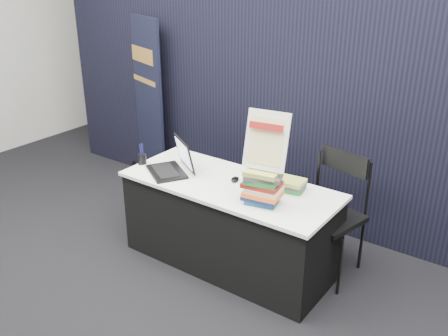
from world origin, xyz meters
TOP-DOWN VIEW (x-y plane):
  - floor at (0.00, 0.00)m, footprint 8.00×8.00m
  - wall_back at (0.00, 4.00)m, footprint 8.00×0.02m
  - drape_partition at (0.00, 1.60)m, footprint 6.00×0.08m
  - display_table at (0.00, 0.55)m, footprint 1.80×0.75m
  - laptop at (-0.55, 0.46)m, footprint 0.47×0.48m
  - mouse at (0.01, 0.61)m, footprint 0.08×0.11m
  - brochure_left at (-0.67, 0.48)m, footprint 0.35×0.25m
  - brochure_mid at (-0.60, 0.43)m, footprint 0.34×0.26m
  - brochure_right at (-0.46, 0.58)m, footprint 0.30×0.22m
  - pen_cup at (-0.86, 0.43)m, footprint 0.08×0.08m
  - book_stack_tall at (0.40, 0.40)m, footprint 0.29×0.25m
  - book_stack_short at (0.46, 0.73)m, footprint 0.24×0.20m
  - info_sign at (0.40, 0.43)m, footprint 0.34×0.18m
  - pullup_banner at (-1.84, 1.50)m, footprint 0.78×0.36m
  - stacking_chair at (0.73, 0.94)m, footprint 0.55×0.56m

SIDE VIEW (x-z plane):
  - floor at x=0.00m, z-range 0.00..0.00m
  - display_table at x=0.00m, z-range 0.00..0.75m
  - stacking_chair at x=0.73m, z-range 0.06..1.07m
  - brochure_right at x=-0.46m, z-range 0.75..0.75m
  - brochure_mid at x=-0.60m, z-range 0.75..0.75m
  - brochure_left at x=-0.67m, z-range 0.75..0.75m
  - mouse at x=0.01m, z-range 0.75..0.78m
  - book_stack_short at x=0.46m, z-range 0.75..0.84m
  - pen_cup at x=-0.86m, z-range 0.75..0.85m
  - laptop at x=-0.55m, z-range 0.67..0.96m
  - pullup_banner at x=-1.84m, z-range -0.11..1.76m
  - book_stack_tall at x=0.40m, z-range 0.75..1.02m
  - drape_partition at x=0.00m, z-range 0.00..2.40m
  - info_sign at x=0.40m, z-range 1.02..1.46m
  - wall_back at x=0.00m, z-range 0.00..3.50m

